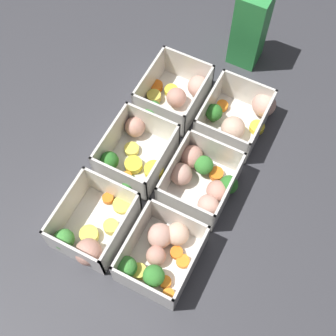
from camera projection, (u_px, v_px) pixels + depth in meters
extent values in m
plane|color=#38383D|center=(168.00, 174.00, 0.96)|extent=(4.00, 4.00, 0.00)
cube|color=silver|center=(173.00, 101.00, 1.04)|extent=(0.15, 0.12, 0.00)
cube|color=silver|center=(149.00, 81.00, 1.01)|extent=(0.15, 0.01, 0.08)
cube|color=silver|center=(198.00, 101.00, 0.99)|extent=(0.15, 0.01, 0.08)
cube|color=silver|center=(188.00, 68.00, 1.03)|extent=(0.01, 0.12, 0.08)
cube|color=silver|center=(158.00, 116.00, 0.97)|extent=(0.01, 0.12, 0.08)
cylinder|color=yellow|center=(171.00, 91.00, 1.04)|extent=(0.04, 0.04, 0.01)
cylinder|color=orange|center=(156.00, 86.00, 1.04)|extent=(0.04, 0.04, 0.01)
sphere|color=#D19E8C|center=(198.00, 86.00, 1.02)|extent=(0.06, 0.06, 0.05)
cylinder|color=#49883F|center=(153.00, 116.00, 1.00)|extent=(0.01, 0.01, 0.02)
sphere|color=#388433|center=(153.00, 110.00, 0.98)|extent=(0.04, 0.04, 0.04)
cylinder|color=orange|center=(178.00, 122.00, 1.00)|extent=(0.03, 0.03, 0.01)
sphere|color=beige|center=(141.00, 107.00, 1.00)|extent=(0.04, 0.04, 0.04)
sphere|color=tan|center=(176.00, 97.00, 1.01)|extent=(0.06, 0.06, 0.04)
cylinder|color=#DBC647|center=(154.00, 97.00, 1.03)|extent=(0.04, 0.04, 0.02)
cube|color=silver|center=(138.00, 160.00, 0.97)|extent=(0.15, 0.12, 0.00)
cube|color=silver|center=(111.00, 140.00, 0.95)|extent=(0.15, 0.01, 0.08)
cube|color=silver|center=(163.00, 163.00, 0.92)|extent=(0.15, 0.01, 0.08)
cube|color=silver|center=(153.00, 124.00, 0.96)|extent=(0.01, 0.12, 0.08)
cube|color=silver|center=(119.00, 179.00, 0.91)|extent=(0.01, 0.12, 0.08)
cylinder|color=#DBC647|center=(132.00, 149.00, 0.97)|extent=(0.04, 0.04, 0.01)
cylinder|color=orange|center=(127.00, 177.00, 0.94)|extent=(0.03, 0.03, 0.01)
cylinder|color=yellow|center=(154.00, 170.00, 0.94)|extent=(0.06, 0.06, 0.02)
cylinder|color=#407A37|center=(111.00, 166.00, 0.95)|extent=(0.01, 0.01, 0.01)
sphere|color=#2D7228|center=(109.00, 161.00, 0.93)|extent=(0.04, 0.04, 0.04)
cylinder|color=yellow|center=(133.00, 165.00, 0.95)|extent=(0.04, 0.04, 0.02)
sphere|color=tan|center=(135.00, 127.00, 0.98)|extent=(0.05, 0.05, 0.04)
cylinder|color=#49883F|center=(130.00, 187.00, 0.93)|extent=(0.01, 0.01, 0.01)
sphere|color=#388433|center=(130.00, 183.00, 0.91)|extent=(0.03, 0.03, 0.03)
cube|color=silver|center=(97.00, 227.00, 0.90)|extent=(0.15, 0.12, 0.00)
cube|color=silver|center=(67.00, 207.00, 0.88)|extent=(0.15, 0.01, 0.08)
cube|color=silver|center=(121.00, 234.00, 0.86)|extent=(0.15, 0.01, 0.08)
cube|color=silver|center=(113.00, 189.00, 0.90)|extent=(0.01, 0.12, 0.08)
cube|color=silver|center=(73.00, 253.00, 0.84)|extent=(0.01, 0.12, 0.08)
cylinder|color=#DBC647|center=(111.00, 227.00, 0.89)|extent=(0.03, 0.03, 0.02)
cylinder|color=orange|center=(108.00, 198.00, 0.92)|extent=(0.03, 0.03, 0.01)
sphere|color=tan|center=(88.00, 252.00, 0.85)|extent=(0.06, 0.06, 0.05)
cylinder|color=#DBC647|center=(89.00, 235.00, 0.88)|extent=(0.04, 0.04, 0.02)
cylinder|color=#DBC647|center=(122.00, 205.00, 0.91)|extent=(0.05, 0.05, 0.01)
cylinder|color=#519448|center=(66.00, 243.00, 0.88)|extent=(0.01, 0.01, 0.01)
sphere|color=#42933D|center=(64.00, 239.00, 0.86)|extent=(0.04, 0.04, 0.04)
cube|color=silver|center=(232.00, 126.00, 1.01)|extent=(0.15, 0.12, 0.00)
cube|color=silver|center=(209.00, 106.00, 0.99)|extent=(0.15, 0.01, 0.08)
cube|color=silver|center=(260.00, 127.00, 0.96)|extent=(0.15, 0.01, 0.08)
cube|color=silver|center=(247.00, 92.00, 1.00)|extent=(0.01, 0.12, 0.08)
cube|color=silver|center=(220.00, 142.00, 0.94)|extent=(0.01, 0.12, 0.08)
sphere|color=#D19E8C|center=(264.00, 105.00, 1.00)|extent=(0.05, 0.05, 0.05)
cylinder|color=yellow|center=(257.00, 127.00, 0.99)|extent=(0.04, 0.04, 0.01)
sphere|color=beige|center=(233.00, 128.00, 0.97)|extent=(0.07, 0.07, 0.05)
cylinder|color=orange|center=(222.00, 106.00, 1.02)|extent=(0.03, 0.03, 0.01)
cylinder|color=orange|center=(202.00, 138.00, 0.98)|extent=(0.03, 0.03, 0.01)
cylinder|color=#407A37|center=(213.00, 118.00, 1.00)|extent=(0.01, 0.01, 0.02)
sphere|color=#2D7228|center=(214.00, 112.00, 0.98)|extent=(0.04, 0.04, 0.04)
cube|color=silver|center=(199.00, 188.00, 0.94)|extent=(0.15, 0.12, 0.00)
cube|color=silver|center=(173.00, 168.00, 0.92)|extent=(0.15, 0.01, 0.08)
cube|color=silver|center=(228.00, 192.00, 0.89)|extent=(0.15, 0.01, 0.08)
cube|color=silver|center=(215.00, 152.00, 0.93)|extent=(0.01, 0.12, 0.08)
cube|color=silver|center=(184.00, 210.00, 0.88)|extent=(0.01, 0.12, 0.08)
cylinder|color=#49883F|center=(203.00, 170.00, 0.95)|extent=(0.01, 0.01, 0.01)
sphere|color=#388433|center=(204.00, 165.00, 0.93)|extent=(0.04, 0.04, 0.04)
sphere|color=#D19E8C|center=(208.00, 205.00, 0.90)|extent=(0.05, 0.05, 0.04)
sphere|color=tan|center=(192.00, 156.00, 0.94)|extent=(0.06, 0.06, 0.05)
sphere|color=tan|center=(216.00, 193.00, 0.91)|extent=(0.06, 0.06, 0.04)
sphere|color=#D19E8C|center=(180.00, 175.00, 0.92)|extent=(0.06, 0.06, 0.05)
cylinder|color=#407A37|center=(228.00, 189.00, 0.93)|extent=(0.01, 0.01, 0.01)
sphere|color=#2D7228|center=(229.00, 185.00, 0.91)|extent=(0.04, 0.04, 0.04)
cylinder|color=orange|center=(216.00, 174.00, 0.94)|extent=(0.04, 0.04, 0.01)
cube|color=silver|center=(162.00, 260.00, 0.87)|extent=(0.15, 0.12, 0.00)
cube|color=silver|center=(133.00, 240.00, 0.85)|extent=(0.15, 0.01, 0.08)
cube|color=silver|center=(191.00, 268.00, 0.83)|extent=(0.15, 0.01, 0.08)
cube|color=silver|center=(179.00, 221.00, 0.87)|extent=(0.01, 0.12, 0.08)
cube|color=silver|center=(143.00, 289.00, 0.81)|extent=(0.01, 0.12, 0.08)
cylinder|color=orange|center=(165.00, 282.00, 0.84)|extent=(0.03, 0.03, 0.01)
sphere|color=#D19E8C|center=(160.00, 236.00, 0.87)|extent=(0.06, 0.06, 0.05)
cylinder|color=#DBC647|center=(139.00, 271.00, 0.85)|extent=(0.04, 0.04, 0.02)
sphere|color=tan|center=(156.00, 256.00, 0.85)|extent=(0.05, 0.05, 0.04)
cylinder|color=orange|center=(168.00, 295.00, 0.83)|extent=(0.03, 0.03, 0.01)
cylinder|color=orange|center=(177.00, 253.00, 0.87)|extent=(0.03, 0.03, 0.01)
sphere|color=beige|center=(178.00, 234.00, 0.87)|extent=(0.05, 0.05, 0.04)
cylinder|color=#519448|center=(127.00, 270.00, 0.85)|extent=(0.01, 0.01, 0.01)
sphere|color=#42933D|center=(126.00, 267.00, 0.83)|extent=(0.04, 0.04, 0.04)
cylinder|color=orange|center=(183.00, 261.00, 0.86)|extent=(0.03, 0.03, 0.01)
cylinder|color=#49883F|center=(154.00, 279.00, 0.84)|extent=(0.01, 0.01, 0.02)
sphere|color=#388433|center=(154.00, 276.00, 0.82)|extent=(0.04, 0.04, 0.04)
cube|color=green|center=(250.00, 28.00, 1.01)|extent=(0.07, 0.07, 0.19)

